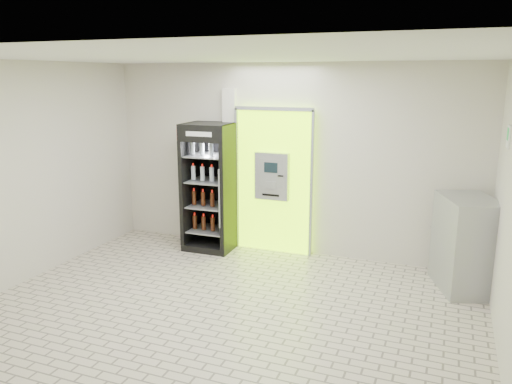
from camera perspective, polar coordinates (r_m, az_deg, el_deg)
The scene contains 7 objects.
ground at distance 6.16m, azimuth -3.90°, elevation -13.90°, with size 6.00×6.00×0.00m, color beige.
room_shell at distance 5.57m, azimuth -4.20°, elevation 3.23°, with size 6.00×6.00×6.00m.
atm_assembly at distance 7.96m, azimuth 2.08°, elevation 1.37°, with size 1.30×0.24×2.33m.
pillar at distance 8.26m, azimuth -2.95°, elevation 2.70°, with size 0.22×0.11×2.60m.
beverage_cooler at distance 8.15m, azimuth -5.19°, elevation 0.31°, with size 0.79×0.74×2.07m.
steel_cabinet at distance 7.19m, azimuth 22.86°, elevation -5.49°, with size 0.93×1.10×1.26m.
exit_sign at distance 6.41m, azimuth 26.91°, elevation 5.69°, with size 0.02×0.22×0.26m.
Camera 1 is at (2.37, -4.94, 2.80)m, focal length 35.00 mm.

